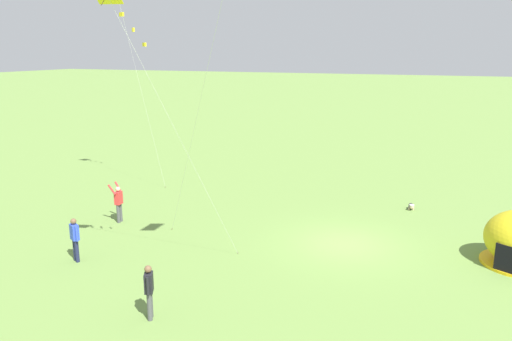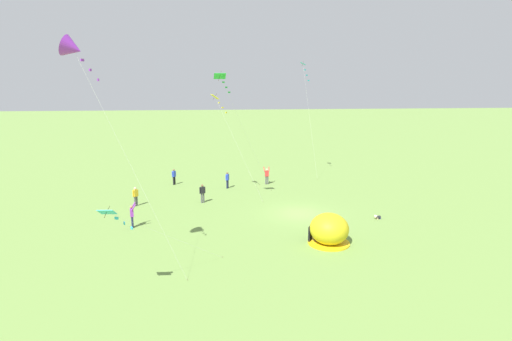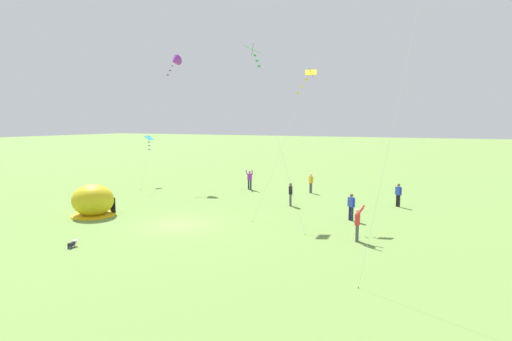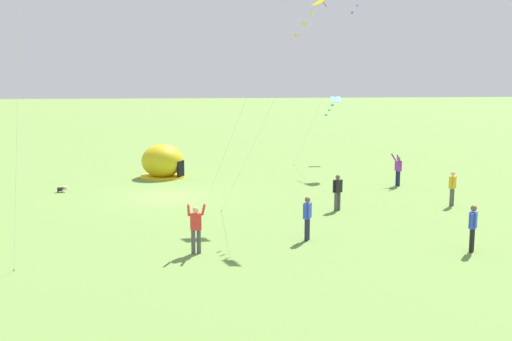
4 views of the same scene
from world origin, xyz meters
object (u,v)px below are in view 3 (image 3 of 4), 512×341
object	(u,v)px
toddler_crawling	(73,244)
person_flying_kite	(358,223)
person_strolling	(311,182)
kite_green	(254,54)
person_near_tent	(291,193)
kite_yellow	(308,78)
person_arms_raised	(250,179)
popup_tent	(93,201)
person_center_field	(398,194)
kite_purple	(175,61)
person_watching_sky	(351,205)
kite_cyan	(149,140)

from	to	relation	value
toddler_crawling	person_flying_kite	size ratio (longest dim) A/B	0.29
person_strolling	kite_green	bearing A→B (deg)	-103.00
person_near_tent	kite_yellow	bearing A→B (deg)	-42.44
person_arms_raised	kite_green	xyz separation A→B (m)	(3.84, -7.01, 9.85)
toddler_crawling	popup_tent	bearing A→B (deg)	129.52
person_flying_kite	person_strolling	size ratio (longest dim) A/B	1.10
person_center_field	kite_green	world-z (taller)	kite_green
toddler_crawling	person_near_tent	world-z (taller)	person_near_tent
person_arms_raised	kite_yellow	xyz separation A→B (m)	(7.65, -6.72, 8.04)
toddler_crawling	person_center_field	distance (m)	21.74
person_flying_kite	person_center_field	xyz separation A→B (m)	(0.96, 9.93, -0.03)
person_near_tent	kite_purple	distance (m)	19.13
person_arms_raised	person_near_tent	size ratio (longest dim) A/B	1.10
person_flying_kite	person_near_tent	xyz separation A→B (m)	(-6.27, 6.82, -0.03)
person_flying_kite	kite_purple	xyz separation A→B (m)	(-20.69, 12.51, 11.17)
kite_yellow	person_watching_sky	bearing A→B (deg)	-15.81
kite_cyan	kite_yellow	distance (m)	19.56
toddler_crawling	person_center_field	size ratio (longest dim) A/B	0.32
toddler_crawling	person_center_field	world-z (taller)	person_center_field
kite_cyan	kite_green	xyz separation A→B (m)	(14.38, -5.77, 6.49)
kite_green	kite_cyan	bearing A→B (deg)	158.12
kite_cyan	person_arms_raised	bearing A→B (deg)	6.71
person_flying_kite	kite_yellow	xyz separation A→B (m)	(-4.55, 5.25, 8.04)
person_watching_sky	kite_yellow	xyz separation A→B (m)	(-3.29, 0.93, 8.07)
person_near_tent	kite_yellow	distance (m)	8.40
person_strolling	kite_purple	bearing A→B (deg)	-179.38
person_strolling	kite_cyan	distance (m)	16.62
person_flying_kite	person_strolling	world-z (taller)	person_flying_kite
person_center_field	person_watching_sky	world-z (taller)	same
person_arms_raised	kite_purple	bearing A→B (deg)	176.29
person_flying_kite	person_arms_raised	distance (m)	17.08
person_near_tent	kite_yellow	size ratio (longest dim) A/B	0.18
popup_tent	kite_yellow	bearing A→B (deg)	29.32
person_watching_sky	kite_cyan	size ratio (longest dim) A/B	0.29
popup_tent	kite_cyan	distance (m)	14.13
popup_tent	person_center_field	distance (m)	21.38
kite_purple	kite_yellow	bearing A→B (deg)	-24.24
person_strolling	person_center_field	world-z (taller)	same
person_near_tent	kite_cyan	bearing A→B (deg)	166.66
kite_cyan	kite_green	world-z (taller)	kite_green
person_arms_raised	person_center_field	bearing A→B (deg)	-8.77
person_arms_raised	kite_cyan	size ratio (longest dim) A/B	0.32
person_arms_raised	person_near_tent	bearing A→B (deg)	-40.94
person_arms_raised	kite_cyan	distance (m)	11.13
toddler_crawling	kite_purple	xyz separation A→B (m)	(-8.14, 19.59, 11.99)
person_near_tent	kite_purple	bearing A→B (deg)	158.45
toddler_crawling	kite_green	world-z (taller)	kite_green
popup_tent	toddler_crawling	bearing A→B (deg)	-50.48
toddler_crawling	person_arms_raised	distance (m)	19.06
person_near_tent	kite_green	size ratio (longest dim) A/B	0.15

